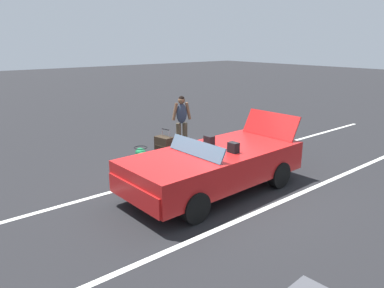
# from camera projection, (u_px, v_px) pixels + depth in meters

# --- Properties ---
(ground_plane) EXTENTS (80.00, 80.00, 0.00)m
(ground_plane) POSITION_uv_depth(u_px,v_px,m) (213.00, 191.00, 8.05)
(ground_plane) COLOR black
(lot_line_near) EXTENTS (18.00, 0.12, 0.01)m
(lot_line_near) POSITION_uv_depth(u_px,v_px,m) (176.00, 174.00, 9.08)
(lot_line_near) COLOR silver
(lot_line_near) RESTS_ON ground_plane
(lot_line_mid) EXTENTS (18.00, 0.12, 0.01)m
(lot_line_mid) POSITION_uv_depth(u_px,v_px,m) (259.00, 212.00, 7.07)
(lot_line_mid) COLOR silver
(lot_line_mid) RESTS_ON ground_plane
(convertible_car) EXTENTS (4.25, 1.94, 1.51)m
(convertible_car) POSITION_uv_depth(u_px,v_px,m) (207.00, 168.00, 7.77)
(convertible_car) COLOR red
(convertible_car) RESTS_ON ground_plane
(suitcase_large_black) EXTENTS (0.37, 0.52, 0.95)m
(suitcase_large_black) POSITION_uv_depth(u_px,v_px,m) (164.00, 150.00, 9.79)
(suitcase_large_black) COLOR #2D2319
(suitcase_large_black) RESTS_ON ground_plane
(suitcase_medium_bright) EXTENTS (0.47, 0.43, 0.62)m
(suitcase_medium_bright) POSITION_uv_depth(u_px,v_px,m) (215.00, 151.00, 9.92)
(suitcase_medium_bright) COLOR #1E479E
(suitcase_medium_bright) RESTS_ON ground_plane
(duffel_bag) EXTENTS (0.50, 0.70, 0.34)m
(duffel_bag) POSITION_uv_depth(u_px,v_px,m) (141.00, 153.00, 10.20)
(duffel_bag) COLOR #19723F
(duffel_bag) RESTS_ON ground_plane
(traveler_person) EXTENTS (0.59, 0.33, 1.65)m
(traveler_person) POSITION_uv_depth(u_px,v_px,m) (182.00, 120.00, 10.90)
(traveler_person) COLOR #4C3F2D
(traveler_person) RESTS_ON ground_plane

